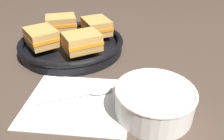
{
  "coord_description": "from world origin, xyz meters",
  "views": [
    {
      "loc": [
        0.02,
        -0.42,
        0.31
      ],
      "look_at": [
        -0.0,
        0.03,
        0.03
      ],
      "focal_mm": 35.0,
      "sensor_mm": 36.0,
      "label": 1
    }
  ],
  "objects_px": {
    "spoon": "(91,93)",
    "sandwich_near_left": "(82,41)",
    "sandwich_far_right": "(41,37)",
    "sandwich_far_left": "(61,23)",
    "soup_bowl": "(154,99)",
    "sandwich_near_right": "(96,26)",
    "skillet": "(72,44)"
  },
  "relations": [
    {
      "from": "soup_bowl",
      "to": "skillet",
      "type": "distance_m",
      "value": 0.35
    },
    {
      "from": "soup_bowl",
      "to": "sandwich_near_right",
      "type": "xyz_separation_m",
      "value": [
        -0.15,
        0.32,
        0.03
      ]
    },
    {
      "from": "spoon",
      "to": "skillet",
      "type": "bearing_deg",
      "value": 91.32
    },
    {
      "from": "sandwich_near_left",
      "to": "spoon",
      "type": "bearing_deg",
      "value": -74.73
    },
    {
      "from": "skillet",
      "to": "sandwich_far_left",
      "type": "xyz_separation_m",
      "value": [
        -0.05,
        0.07,
        0.04
      ]
    },
    {
      "from": "sandwich_far_right",
      "to": "spoon",
      "type": "bearing_deg",
      "value": -47.63
    },
    {
      "from": "sandwich_near_left",
      "to": "sandwich_far_left",
      "type": "distance_m",
      "value": 0.18
    },
    {
      "from": "sandwich_far_right",
      "to": "sandwich_near_right",
      "type": "bearing_deg",
      "value": 32.81
    },
    {
      "from": "sandwich_near_left",
      "to": "sandwich_near_right",
      "type": "xyz_separation_m",
      "value": [
        0.03,
        0.12,
        0.0
      ]
    },
    {
      "from": "skillet",
      "to": "sandwich_near_right",
      "type": "bearing_deg",
      "value": 32.81
    },
    {
      "from": "sandwich_near_right",
      "to": "sandwich_near_left",
      "type": "bearing_deg",
      "value": -102.19
    },
    {
      "from": "spoon",
      "to": "sandwich_far_right",
      "type": "height_order",
      "value": "sandwich_far_right"
    },
    {
      "from": "skillet",
      "to": "sandwich_far_left",
      "type": "height_order",
      "value": "sandwich_far_left"
    },
    {
      "from": "spoon",
      "to": "sandwich_near_right",
      "type": "xyz_separation_m",
      "value": [
        -0.02,
        0.27,
        0.06
      ]
    },
    {
      "from": "soup_bowl",
      "to": "sandwich_far_right",
      "type": "height_order",
      "value": "sandwich_far_right"
    },
    {
      "from": "soup_bowl",
      "to": "sandwich_near_left",
      "type": "height_order",
      "value": "sandwich_near_left"
    },
    {
      "from": "soup_bowl",
      "to": "sandwich_far_left",
      "type": "relative_size",
      "value": 1.38
    },
    {
      "from": "sandwich_near_right",
      "to": "sandwich_far_left",
      "type": "bearing_deg",
      "value": 167.81
    },
    {
      "from": "sandwich_near_right",
      "to": "soup_bowl",
      "type": "bearing_deg",
      "value": -65.08
    },
    {
      "from": "sandwich_near_right",
      "to": "spoon",
      "type": "bearing_deg",
      "value": -86.78
    },
    {
      "from": "soup_bowl",
      "to": "sandwich_far_left",
      "type": "distance_m",
      "value": 0.44
    },
    {
      "from": "soup_bowl",
      "to": "sandwich_far_right",
      "type": "bearing_deg",
      "value": 142.58
    },
    {
      "from": "spoon",
      "to": "sandwich_far_right",
      "type": "xyz_separation_m",
      "value": [
        -0.16,
        0.18,
        0.06
      ]
    },
    {
      "from": "skillet",
      "to": "sandwich_near_right",
      "type": "xyz_separation_m",
      "value": [
        0.07,
        0.05,
        0.04
      ]
    },
    {
      "from": "spoon",
      "to": "sandwich_near_left",
      "type": "xyz_separation_m",
      "value": [
        -0.04,
        0.15,
        0.06
      ]
    },
    {
      "from": "sandwich_far_left",
      "to": "sandwich_far_right",
      "type": "xyz_separation_m",
      "value": [
        -0.03,
        -0.12,
        0.0
      ]
    },
    {
      "from": "skillet",
      "to": "sandwich_far_left",
      "type": "distance_m",
      "value": 0.1
    },
    {
      "from": "sandwich_near_right",
      "to": "sandwich_far_right",
      "type": "bearing_deg",
      "value": -147.19
    },
    {
      "from": "soup_bowl",
      "to": "sandwich_near_left",
      "type": "distance_m",
      "value": 0.27
    },
    {
      "from": "skillet",
      "to": "soup_bowl",
      "type": "bearing_deg",
      "value": -50.89
    },
    {
      "from": "sandwich_near_right",
      "to": "sandwich_far_left",
      "type": "distance_m",
      "value": 0.12
    },
    {
      "from": "spoon",
      "to": "sandwich_near_right",
      "type": "relative_size",
      "value": 1.36
    }
  ]
}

